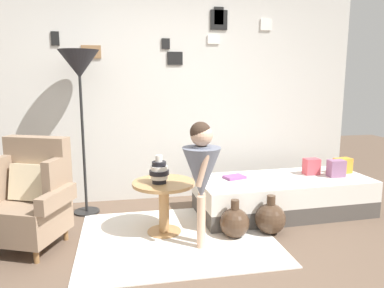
{
  "coord_description": "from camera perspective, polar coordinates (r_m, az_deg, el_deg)",
  "views": [
    {
      "loc": [
        -0.54,
        -2.58,
        1.5
      ],
      "look_at": [
        0.15,
        0.95,
        0.85
      ],
      "focal_mm": 34.61,
      "sensor_mm": 36.0,
      "label": 1
    }
  ],
  "objects": [
    {
      "name": "person_child",
      "position": [
        3.22,
        1.47,
        -3.74
      ],
      "size": [
        0.34,
        0.34,
        1.13
      ],
      "color": "#D8AD8E",
      "rests_on": "ground"
    },
    {
      "name": "pillow_head",
      "position": [
        4.65,
        22.2,
        -3.1
      ],
      "size": [
        0.21,
        0.15,
        0.17
      ],
      "primitive_type": "cube",
      "rotation": [
        0.0,
        0.0,
        0.17
      ],
      "color": "orange",
      "rests_on": "daybed"
    },
    {
      "name": "daybed",
      "position": [
        4.29,
        13.84,
        -7.69
      ],
      "size": [
        1.93,
        0.87,
        0.4
      ],
      "color": "#4C4742",
      "rests_on": "ground"
    },
    {
      "name": "gallery_wall",
      "position": [
        4.57,
        -4.3,
        7.75
      ],
      "size": [
        4.8,
        0.12,
        2.6
      ],
      "color": "beige",
      "rests_on": "ground"
    },
    {
      "name": "ground_plane",
      "position": [
        3.03,
        0.72,
        -19.4
      ],
      "size": [
        12.0,
        12.0,
        0.0
      ],
      "primitive_type": "plane",
      "color": "brown"
    },
    {
      "name": "pillow_back",
      "position": [
        4.46,
        17.92,
        -3.32
      ],
      "size": [
        0.17,
        0.13,
        0.18
      ],
      "primitive_type": "cube",
      "rotation": [
        0.0,
        0.0,
        0.04
      ],
      "color": "#D64C56",
      "rests_on": "daybed"
    },
    {
      "name": "demijohn_far",
      "position": [
        3.74,
        11.98,
        -11.13
      ],
      "size": [
        0.3,
        0.3,
        0.38
      ],
      "color": "#473323",
      "rests_on": "ground"
    },
    {
      "name": "floor_lamp",
      "position": [
        4.14,
        -16.97,
        10.79
      ],
      "size": [
        0.42,
        0.42,
        1.78
      ],
      "color": "black",
      "rests_on": "ground"
    },
    {
      "name": "side_table",
      "position": [
        3.6,
        -4.36,
        -7.99
      ],
      "size": [
        0.6,
        0.6,
        0.52
      ],
      "color": "tan",
      "rests_on": "ground"
    },
    {
      "name": "vase_striped",
      "position": [
        3.5,
        -5.08,
        -4.27
      ],
      "size": [
        0.19,
        0.19,
        0.27
      ],
      "color": "black",
      "rests_on": "side_table"
    },
    {
      "name": "pillow_mid",
      "position": [
        4.46,
        21.34,
        -3.52
      ],
      "size": [
        0.18,
        0.12,
        0.19
      ],
      "primitive_type": "cube",
      "rotation": [
        0.0,
        0.0,
        -0.01
      ],
      "color": "gray",
      "rests_on": "daybed"
    },
    {
      "name": "demijohn_near",
      "position": [
        3.6,
        6.58,
        -11.91
      ],
      "size": [
        0.28,
        0.28,
        0.37
      ],
      "color": "#473323",
      "rests_on": "ground"
    },
    {
      "name": "book_on_daybed",
      "position": [
        4.12,
        6.56,
        -5.09
      ],
      "size": [
        0.26,
        0.22,
        0.03
      ],
      "primitive_type": "cube",
      "rotation": [
        0.0,
        0.0,
        0.29
      ],
      "color": "#985094",
      "rests_on": "daybed"
    },
    {
      "name": "armchair",
      "position": [
        3.63,
        -23.77,
        -7.67
      ],
      "size": [
        0.89,
        0.79,
        0.97
      ],
      "color": "olive",
      "rests_on": "ground"
    },
    {
      "name": "rug",
      "position": [
        3.61,
        -2.36,
        -14.23
      ],
      "size": [
        1.8,
        1.5,
        0.01
      ],
      "primitive_type": "cube",
      "color": "silver",
      "rests_on": "ground"
    }
  ]
}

